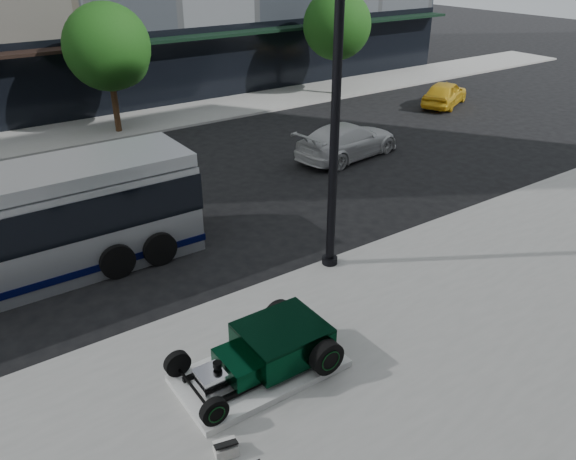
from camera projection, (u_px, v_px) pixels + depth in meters
ground at (241, 250)px, 16.42m from camera, size 120.00×120.00×0.00m
sidewalk_far at (91, 130)px, 26.63m from camera, size 70.00×4.00×0.12m
street_trees at (110, 50)px, 24.84m from camera, size 29.80×3.80×5.70m
display_plinth at (260, 371)px, 11.51m from camera, size 3.40×1.80×0.15m
hot_rod at (273, 345)px, 11.45m from camera, size 3.22×2.00×0.81m
info_plaque at (226, 448)px, 9.69m from camera, size 0.46×0.39×0.31m
lamppost at (334, 139)px, 13.88m from camera, size 0.42×0.42×7.71m
white_sedan at (348, 140)px, 23.21m from camera, size 5.17×2.71×1.43m
yellow_taxi at (445, 93)px, 30.57m from camera, size 4.28×3.10×1.35m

